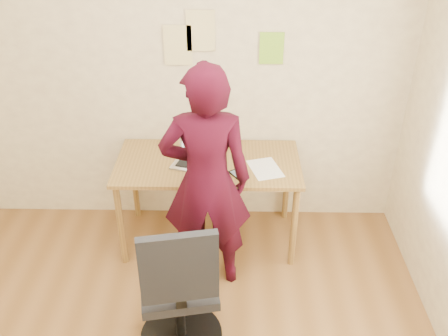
{
  "coord_description": "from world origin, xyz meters",
  "views": [
    {
      "loc": [
        0.38,
        -1.87,
        2.69
      ],
      "look_at": [
        0.33,
        0.95,
        0.95
      ],
      "focal_mm": 40.0,
      "sensor_mm": 36.0,
      "label": 1
    }
  ],
  "objects_px": {
    "phone": "(237,174)",
    "person": "(206,181)",
    "laptop": "(195,157)",
    "desk": "(208,171)",
    "office_chair": "(179,296)"
  },
  "relations": [
    {
      "from": "desk",
      "to": "office_chair",
      "type": "relative_size",
      "value": 1.35
    },
    {
      "from": "laptop",
      "to": "phone",
      "type": "distance_m",
      "value": 0.36
    },
    {
      "from": "desk",
      "to": "person",
      "type": "distance_m",
      "value": 0.48
    },
    {
      "from": "laptop",
      "to": "office_chair",
      "type": "xyz_separation_m",
      "value": [
        -0.03,
        -1.08,
        -0.35
      ]
    },
    {
      "from": "desk",
      "to": "person",
      "type": "height_order",
      "value": "person"
    },
    {
      "from": "phone",
      "to": "office_chair",
      "type": "distance_m",
      "value": 1.02
    },
    {
      "from": "laptop",
      "to": "office_chair",
      "type": "relative_size",
      "value": 0.35
    },
    {
      "from": "desk",
      "to": "person",
      "type": "bearing_deg",
      "value": -88.71
    },
    {
      "from": "laptop",
      "to": "person",
      "type": "bearing_deg",
      "value": -59.29
    },
    {
      "from": "phone",
      "to": "person",
      "type": "distance_m",
      "value": 0.34
    },
    {
      "from": "desk",
      "to": "phone",
      "type": "xyz_separation_m",
      "value": [
        0.22,
        -0.19,
        0.09
      ]
    },
    {
      "from": "desk",
      "to": "laptop",
      "type": "bearing_deg",
      "value": -173.62
    },
    {
      "from": "office_chair",
      "to": "person",
      "type": "xyz_separation_m",
      "value": [
        0.14,
        0.66,
        0.4
      ]
    },
    {
      "from": "laptop",
      "to": "person",
      "type": "xyz_separation_m",
      "value": [
        0.11,
        -0.43,
        0.06
      ]
    },
    {
      "from": "desk",
      "to": "laptop",
      "type": "relative_size",
      "value": 3.84
    }
  ]
}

